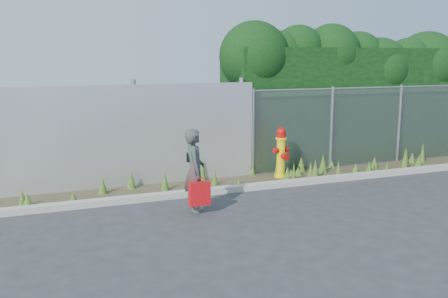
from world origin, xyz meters
name	(u,v)px	position (x,y,z in m)	size (l,w,h in m)	color
ground	(269,217)	(0.00, 0.00, 0.00)	(80.00, 80.00, 0.00)	#313133
curb	(230,189)	(0.00, 1.80, 0.06)	(16.00, 0.22, 0.12)	#A3A093
weed_strip	(241,177)	(0.51, 2.42, 0.14)	(16.00, 1.28, 0.55)	#403724
corrugated_fence	(61,140)	(-3.25, 3.01, 1.10)	(8.50, 0.21, 2.30)	#BABCC2
chainlink_fence	(366,126)	(4.25, 3.00, 1.03)	(6.50, 0.07, 2.05)	gray
hedge	(353,84)	(4.48, 3.98, 2.04)	(7.60, 1.86, 3.66)	black
fire_hydrant	(281,153)	(1.54, 2.50, 0.59)	(0.41, 0.36, 1.21)	yellow
woman	(195,171)	(-1.09, 0.82, 0.76)	(0.55, 0.36, 1.52)	#0F635B
red_tote_bag	(199,194)	(-1.09, 0.56, 0.40)	(0.38, 0.14, 0.49)	#B80D0A
black_shoulder_bag	(193,157)	(-1.08, 0.93, 0.99)	(0.23, 0.09, 0.17)	black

